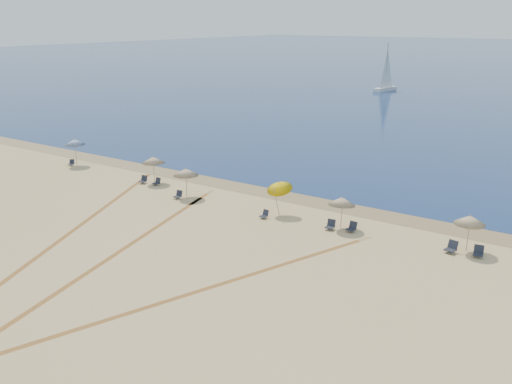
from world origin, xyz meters
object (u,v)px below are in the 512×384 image
Objects in this scene: chair_5 at (331,225)px; chair_3 at (178,195)px; umbrella_2 at (186,172)px; umbrella_4 at (342,201)px; chair_8 at (478,252)px; chair_0 at (71,163)px; chair_2 at (157,182)px; chair_4 at (265,215)px; umbrella_0 at (75,142)px; umbrella_5 at (470,220)px; chair_6 at (352,227)px; umbrella_3 at (279,186)px; umbrella_1 at (153,160)px; chair_7 at (452,247)px; sailboat_0 at (386,76)px; chair_1 at (143,180)px.

chair_3 is at bearing 178.58° from chair_5.
umbrella_2 is 13.09m from chair_5.
chair_8 is at bearing 1.36° from umbrella_4.
chair_0 is at bearing 169.87° from chair_3.
chair_4 is (12.28, -1.81, -0.02)m from chair_2.
umbrella_0 is at bearing 168.27° from chair_3.
chair_2 is (-25.95, -0.15, -1.77)m from umbrella_5.
chair_5 is (17.26, -1.20, 0.01)m from chair_2.
chair_6 is at bearing -2.80° from umbrella_0.
umbrella_3 reaches higher than chair_5.
chair_0 is 1.11× the size of chair_3.
umbrella_3 reaches higher than umbrella_5.
chair_4 is at bearing -107.58° from umbrella_3.
umbrella_1 reaches higher than chair_3.
umbrella_2 is (15.69, -1.77, -0.23)m from umbrella_0.
umbrella_5 is 2.86× the size of chair_7.
umbrella_1 reaches higher than chair_5.
chair_0 is 1.10× the size of chair_2.
chair_2 is 4.42m from chair_3.
chair_0 is at bearing 178.12° from umbrella_3.
chair_0 is 38.47m from chair_8.
umbrella_3 is 13.28m from umbrella_5.
chair_5 is (28.66, -1.88, -2.01)m from umbrella_0.
umbrella_2 is 1.01× the size of umbrella_5.
umbrella_4 is at bearing 175.31° from chair_6.
chair_4 reaches higher than chair_0.
umbrella_5 is (8.23, 0.72, 0.11)m from umbrella_4.
chair_5 is at bearing 0.12° from chair_3.
umbrella_5 is 2.01m from chair_7.
chair_3 is at bearing -25.15° from umbrella_1.
chair_0 is 0.08× the size of sailboat_0.
chair_8 is at bearing -55.46° from sailboat_0.
chair_0 is at bearing -178.88° from chair_2.
umbrella_3 is 4.24× the size of chair_2.
umbrella_5 is 3.68× the size of chair_4.
chair_1 reaches higher than chair_2.
chair_3 is at bearing -28.49° from chair_1.
chair_1 is at bearing -168.59° from chair_2.
chair_4 is (-5.45, -1.25, -1.68)m from umbrella_4.
chair_0 is 0.86× the size of chair_7.
chair_1 is 1.03× the size of chair_6.
umbrella_5 is 81.22m from sailboat_0.
chair_0 is (-0.30, -0.40, -2.05)m from umbrella_0.
chair_2 is (1.41, 0.22, -0.01)m from chair_1.
umbrella_0 is at bearing 169.81° from chair_8.
chair_7 reaches higher than chair_0.
umbrella_0 is 2.11m from chair_0.
chair_6 is (-7.29, -0.93, -1.75)m from umbrella_5.
chair_7 reaches higher than chair_6.
chair_0 is at bearing -168.65° from chair_7.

